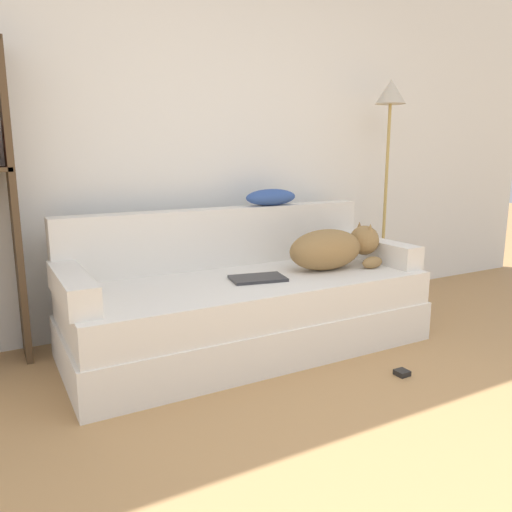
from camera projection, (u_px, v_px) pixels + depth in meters
wall_back at (205, 130)px, 3.46m from camera, size 6.82×0.06×2.70m
couch at (249, 313)px, 3.08m from camera, size 2.19×0.92×0.45m
couch_backrest at (221, 237)px, 3.33m from camera, size 2.15×0.15×0.39m
couch_arm_left at (72, 287)px, 2.53m from camera, size 0.15×0.73×0.15m
couch_arm_right at (377, 250)px, 3.50m from camera, size 0.15×0.73×0.15m
dog at (334, 248)px, 3.24m from camera, size 0.68×0.29×0.29m
laptop at (258, 278)px, 2.98m from camera, size 0.35×0.26×0.02m
throw_pillow at (271, 197)px, 3.46m from camera, size 0.38×0.17×0.11m
floor_lamp at (389, 124)px, 3.81m from camera, size 0.23×0.23×1.74m
power_adapter at (402, 373)px, 2.72m from camera, size 0.07×0.07×0.03m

